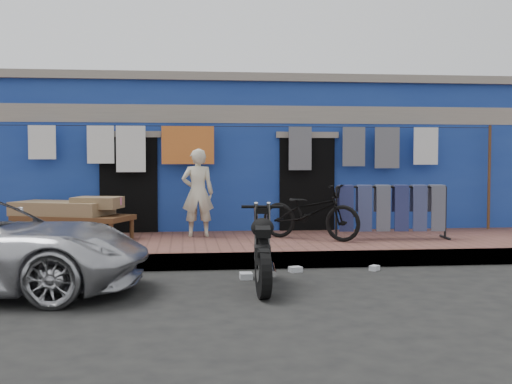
# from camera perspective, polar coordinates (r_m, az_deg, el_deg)

# --- Properties ---
(ground) EXTENTS (80.00, 80.00, 0.00)m
(ground) POSITION_cam_1_polar(r_m,az_deg,el_deg) (8.35, 1.55, -8.63)
(ground) COLOR black
(ground) RESTS_ON ground
(sidewalk) EXTENTS (28.00, 3.00, 0.25)m
(sidewalk) POSITION_cam_1_polar(r_m,az_deg,el_deg) (11.26, -0.57, -4.95)
(sidewalk) COLOR brown
(sidewalk) RESTS_ON ground
(curb) EXTENTS (28.00, 0.10, 0.25)m
(curb) POSITION_cam_1_polar(r_m,az_deg,el_deg) (9.84, 0.29, -6.11)
(curb) COLOR gray
(curb) RESTS_ON ground
(building) EXTENTS (12.20, 5.20, 3.36)m
(building) POSITION_cam_1_polar(r_m,az_deg,el_deg) (15.12, -2.11, 3.01)
(building) COLOR navy
(building) RESTS_ON ground
(clothesline) EXTENTS (10.06, 0.06, 2.10)m
(clothesline) POSITION_cam_1_polar(r_m,az_deg,el_deg) (12.39, -1.42, 3.60)
(clothesline) COLOR brown
(clothesline) RESTS_ON sidewalk
(seated_person) EXTENTS (0.58, 0.39, 1.61)m
(seated_person) POSITION_cam_1_polar(r_m,az_deg,el_deg) (11.78, -5.20, -0.07)
(seated_person) COLOR beige
(seated_person) RESTS_ON sidewalk
(bicycle) EXTENTS (1.88, 1.61, 1.20)m
(bicycle) POSITION_cam_1_polar(r_m,az_deg,el_deg) (11.35, 4.86, -1.22)
(bicycle) COLOR black
(bicycle) RESTS_ON sidewalk
(motorcycle) EXTENTS (0.92, 1.74, 1.04)m
(motorcycle) POSITION_cam_1_polar(r_m,az_deg,el_deg) (8.34, 0.60, -5.00)
(motorcycle) COLOR black
(motorcycle) RESTS_ON ground
(charpoy) EXTENTS (2.84, 2.49, 0.72)m
(charpoy) POSITION_cam_1_polar(r_m,az_deg,el_deg) (11.85, -15.92, -2.31)
(charpoy) COLOR brown
(charpoy) RESTS_ON sidewalk
(jeans_rack) EXTENTS (2.13, 0.73, 0.99)m
(jeans_rack) POSITION_cam_1_polar(r_m,az_deg,el_deg) (11.68, 11.91, -1.66)
(jeans_rack) COLOR black
(jeans_rack) RESTS_ON sidewalk
(litter_a) EXTENTS (0.21, 0.18, 0.08)m
(litter_a) POSITION_cam_1_polar(r_m,az_deg,el_deg) (9.58, 3.52, -6.88)
(litter_a) COLOR silver
(litter_a) RESTS_ON ground
(litter_b) EXTENTS (0.18, 0.19, 0.07)m
(litter_b) POSITION_cam_1_polar(r_m,az_deg,el_deg) (9.86, 10.48, -6.66)
(litter_b) COLOR silver
(litter_b) RESTS_ON ground
(litter_c) EXTENTS (0.17, 0.22, 0.09)m
(litter_c) POSITION_cam_1_polar(r_m,az_deg,el_deg) (9.02, -0.89, -7.47)
(litter_c) COLOR silver
(litter_c) RESTS_ON ground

